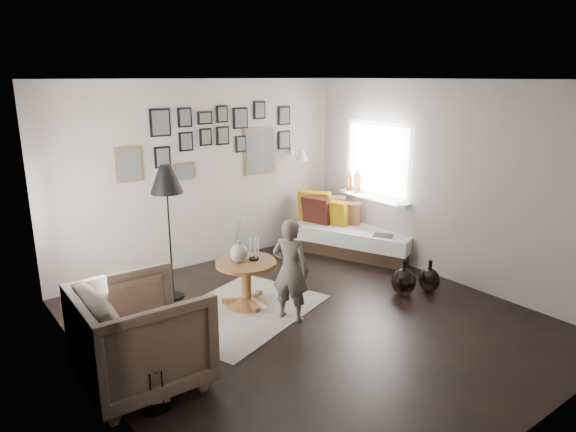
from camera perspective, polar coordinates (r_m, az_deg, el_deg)
ground at (r=5.81m, az=2.64°, el=-11.65°), size 4.80×4.80×0.00m
wall_back at (r=7.31m, az=-9.37°, el=4.59°), size 4.50×0.00×4.50m
wall_front at (r=3.92m, az=26.05°, el=-6.23°), size 4.50×0.00×4.50m
wall_left at (r=4.33m, az=-20.79°, el=-3.70°), size 0.00×4.80×4.80m
wall_right at (r=6.98m, az=17.17°, el=3.60°), size 0.00×4.80×4.80m
ceiling at (r=5.18m, az=3.00°, el=14.91°), size 4.80×4.80×0.00m
door_left at (r=5.52m, az=-24.03°, el=-2.75°), size 0.00×2.14×2.14m
window_right at (r=7.84m, az=8.71°, el=2.59°), size 0.15×1.32×1.30m
gallery_wall at (r=7.37m, az=-7.47°, el=8.23°), size 2.74×0.03×1.08m
wall_sconce at (r=7.90m, az=1.53°, el=6.78°), size 0.18×0.36×0.16m
rug at (r=6.05m, az=-5.24°, el=-10.52°), size 2.21×1.87×0.01m
pedestal_table at (r=6.09m, az=-4.63°, el=-7.69°), size 0.71×0.71×0.56m
vase at (r=5.91m, az=-5.48°, el=-3.73°), size 0.20×0.20×0.51m
candles at (r=6.00m, az=-3.83°, el=-3.68°), size 0.12×0.12×0.26m
daybed at (r=7.96m, az=7.10°, el=-2.00°), size 1.43×1.98×0.90m
magazine_on_daybed at (r=7.50m, az=10.52°, el=-2.13°), size 0.32×0.34×0.01m
armchair at (r=4.72m, az=-15.94°, el=-12.66°), size 1.05×1.03×0.94m
armchair_cushion at (r=4.76m, az=-15.84°, el=-12.22°), size 0.45×0.46×0.19m
floor_lamp at (r=6.12m, az=-13.35°, el=3.45°), size 0.38×0.38×1.65m
magazine_basket at (r=4.56m, az=-14.78°, el=-17.69°), size 0.34×0.34×0.38m
demijohn_large at (r=6.55m, az=12.71°, el=-7.15°), size 0.30×0.30×0.45m
demijohn_small at (r=6.75m, az=15.43°, el=-6.84°), size 0.27×0.27×0.41m
child at (r=5.64m, az=0.27°, el=-6.02°), size 0.45×0.51×1.17m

